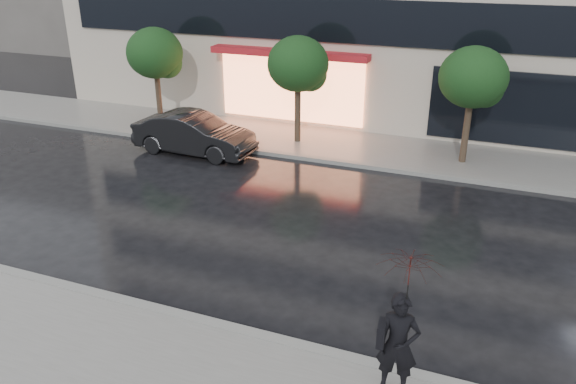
% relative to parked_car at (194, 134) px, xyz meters
% --- Properties ---
extents(ground, '(120.00, 120.00, 0.00)m').
position_rel_parked_car_xyz_m(ground, '(6.07, -7.69, -0.73)').
color(ground, black).
rests_on(ground, ground).
extents(sidewalk_far, '(60.00, 3.50, 0.12)m').
position_rel_parked_car_xyz_m(sidewalk_far, '(6.07, 2.56, -0.67)').
color(sidewalk_far, slate).
rests_on(sidewalk_far, ground).
extents(curb_near, '(60.00, 0.25, 0.14)m').
position_rel_parked_car_xyz_m(curb_near, '(6.07, -8.69, -0.66)').
color(curb_near, gray).
rests_on(curb_near, ground).
extents(curb_far, '(60.00, 0.25, 0.14)m').
position_rel_parked_car_xyz_m(curb_far, '(6.07, 0.81, -0.66)').
color(curb_far, gray).
rests_on(curb_far, ground).
extents(tree_far_west, '(2.20, 2.20, 3.99)m').
position_rel_parked_car_xyz_m(tree_far_west, '(-2.87, 2.34, 2.20)').
color(tree_far_west, '#33261C').
rests_on(tree_far_west, ground).
extents(tree_mid_west, '(2.20, 2.20, 3.99)m').
position_rel_parked_car_xyz_m(tree_mid_west, '(3.13, 2.34, 2.20)').
color(tree_mid_west, '#33261C').
rests_on(tree_mid_west, ground).
extents(tree_mid_east, '(2.20, 2.20, 3.99)m').
position_rel_parked_car_xyz_m(tree_mid_east, '(9.13, 2.34, 2.20)').
color(tree_mid_east, '#33261C').
rests_on(tree_mid_east, ground).
extents(parked_car, '(4.46, 1.70, 1.45)m').
position_rel_parked_car_xyz_m(parked_car, '(0.00, 0.00, 0.00)').
color(parked_car, black).
rests_on(parked_car, ground).
extents(pedestrian_with_umbrella, '(1.10, 1.12, 2.58)m').
position_rel_parked_car_xyz_m(pedestrian_with_umbrella, '(9.11, -9.19, 1.07)').
color(pedestrian_with_umbrella, black).
rests_on(pedestrian_with_umbrella, sidewalk_near).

